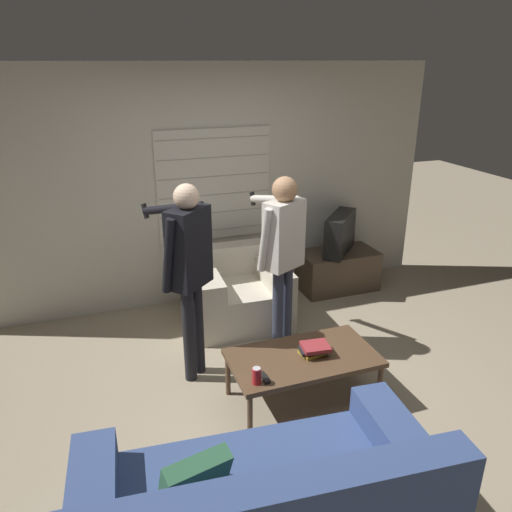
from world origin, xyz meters
TOP-DOWN VIEW (x-y plane):
  - ground_plane at (0.00, 0.00)m, footprint 16.00×16.00m
  - wall_back at (0.00, 2.03)m, footprint 5.20×0.08m
  - armchair_beige at (0.12, 1.36)m, footprint 0.98×0.88m
  - coffee_table at (0.18, -0.09)m, footprint 1.15×0.63m
  - tv_stand at (1.46, 1.70)m, footprint 0.90×0.49m
  - tv at (1.46, 1.70)m, footprint 0.60×0.62m
  - person_left_standing at (-0.55, 0.55)m, footprint 0.48×0.81m
  - person_right_standing at (0.34, 0.74)m, footprint 0.48×0.81m
  - book_stack at (0.27, -0.10)m, footprint 0.24×0.20m
  - soda_can at (-0.28, -0.30)m, footprint 0.07×0.07m
  - spare_remote at (-0.21, -0.28)m, footprint 0.04×0.13m

SIDE VIEW (x-z plane):
  - ground_plane at x=0.00m, z-range 0.00..0.00m
  - tv_stand at x=1.46m, z-range 0.00..0.47m
  - armchair_beige at x=0.12m, z-range -0.06..0.68m
  - coffee_table at x=0.18m, z-range 0.17..0.59m
  - spare_remote at x=-0.21m, z-range 0.42..0.44m
  - book_stack at x=0.27m, z-range 0.42..0.50m
  - soda_can at x=-0.28m, z-range 0.42..0.54m
  - tv at x=1.46m, z-range 0.47..0.92m
  - person_right_standing at x=0.34m, z-range 0.22..1.87m
  - person_left_standing at x=-0.55m, z-range 0.22..1.92m
  - wall_back at x=0.00m, z-range 0.00..2.55m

